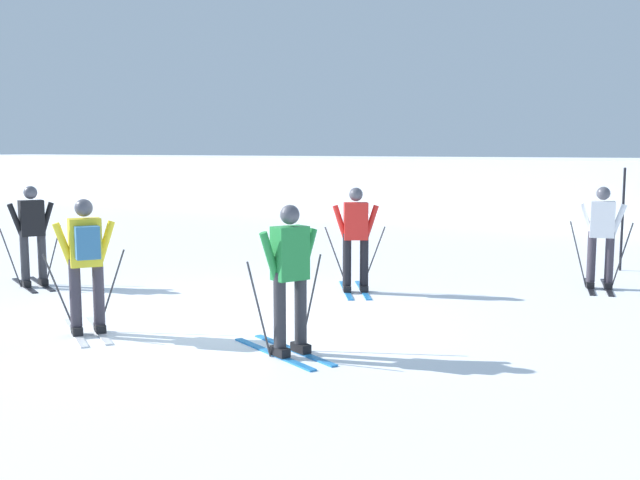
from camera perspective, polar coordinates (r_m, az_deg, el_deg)
name	(u,v)px	position (r m, az deg, el deg)	size (l,w,h in m)	color
ground_plane	(232,320)	(10.12, -6.89, -6.23)	(120.00, 120.00, 0.00)	white
far_snow_ridge	(605,187)	(27.85, 21.27, 3.83)	(80.00, 8.45, 2.00)	white
skier_white	(601,235)	(13.02, 21.01, 0.40)	(0.96, 1.63, 1.71)	black
skier_green	(290,276)	(8.20, -2.38, -2.77)	(1.63, 0.95, 1.71)	#237AC6
skier_yellow	(86,260)	(9.55, -17.72, -1.47)	(1.58, 1.11, 1.71)	silver
skier_red	(356,237)	(11.87, 2.79, 0.26)	(1.28, 1.48, 1.71)	#237AC6
skier_black	(32,233)	(13.29, -21.45, 0.51)	(1.62, 0.95, 1.71)	black
trail_marker_pole	(622,219)	(15.17, 22.43, 1.48)	(0.05, 0.05, 1.98)	black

